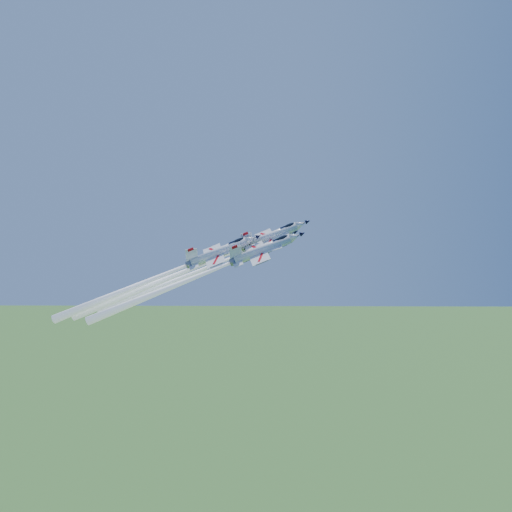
{
  "coord_description": "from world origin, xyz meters",
  "views": [
    {
      "loc": [
        1.23,
        -121.28,
        97.08
      ],
      "look_at": [
        0.0,
        0.0,
        80.13
      ],
      "focal_mm": 40.0,
      "sensor_mm": 36.0,
      "label": 1
    }
  ],
  "objects_px": {
    "jet_right": "(202,274)",
    "jet_left": "(204,269)",
    "jet_slot": "(163,275)",
    "jet_lead": "(198,266)"
  },
  "relations": [
    {
      "from": "jet_lead",
      "to": "jet_right",
      "type": "bearing_deg",
      "value": 2.77
    },
    {
      "from": "jet_right",
      "to": "jet_left",
      "type": "bearing_deg",
      "value": 172.76
    },
    {
      "from": "jet_left",
      "to": "jet_right",
      "type": "height_order",
      "value": "jet_left"
    },
    {
      "from": "jet_right",
      "to": "jet_slot",
      "type": "bearing_deg",
      "value": -126.84
    },
    {
      "from": "jet_left",
      "to": "jet_right",
      "type": "relative_size",
      "value": 0.98
    },
    {
      "from": "jet_right",
      "to": "jet_slot",
      "type": "distance_m",
      "value": 9.92
    },
    {
      "from": "jet_left",
      "to": "jet_slot",
      "type": "xyz_separation_m",
      "value": [
        -8.27,
        -5.19,
        -0.45
      ]
    },
    {
      "from": "jet_left",
      "to": "jet_slot",
      "type": "relative_size",
      "value": 0.99
    },
    {
      "from": "jet_lead",
      "to": "jet_right",
      "type": "relative_size",
      "value": 1.12
    },
    {
      "from": "jet_lead",
      "to": "jet_left",
      "type": "bearing_deg",
      "value": 151.61
    }
  ]
}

